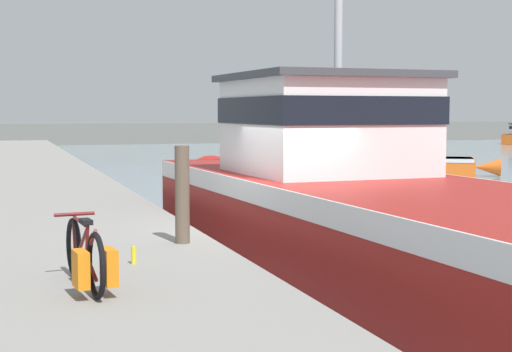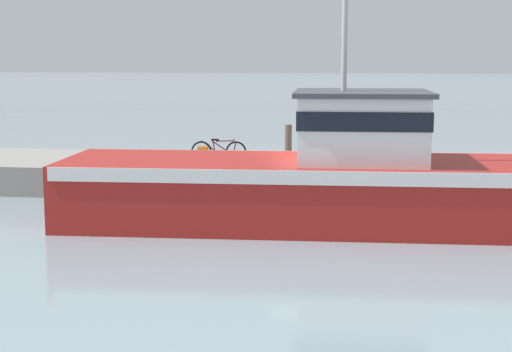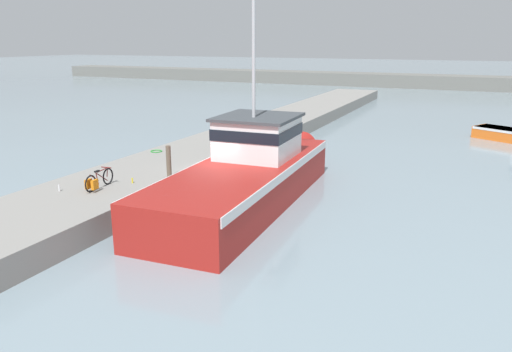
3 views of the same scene
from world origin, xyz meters
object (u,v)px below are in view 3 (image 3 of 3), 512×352
Objects in this scene: water_bottle_by_bike at (59,188)px; bicycle_touring at (97,181)px; mooring_post at (169,162)px; fishing_boat_main at (250,171)px; water_bottle_on_curb at (132,180)px.

bicycle_touring is at bearing 34.06° from water_bottle_by_bike.
mooring_post reaches higher than bicycle_touring.
fishing_boat_main is 66.49× the size of water_bottle_on_curb.
water_bottle_on_curb is 2.75m from water_bottle_by_bike.
mooring_post is 6.28× the size of water_bottle_on_curb.
fishing_boat_main is 8.16× the size of bicycle_touring.
mooring_post reaches higher than water_bottle_on_curb.
bicycle_touring is 1.42m from water_bottle_by_bike.
water_bottle_by_bike is at bearing -131.93° from water_bottle_on_curb.
bicycle_touring is at bearing -121.60° from mooring_post.
bicycle_touring is 1.30× the size of mooring_post.
fishing_boat_main is 10.58× the size of mooring_post.
water_bottle_by_bike is at bearing -144.61° from fishing_boat_main.
mooring_post is 5.56× the size of water_bottle_by_bike.
fishing_boat_main is 6.04m from bicycle_touring.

